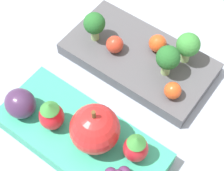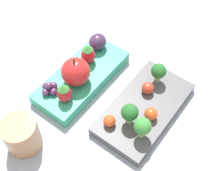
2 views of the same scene
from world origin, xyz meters
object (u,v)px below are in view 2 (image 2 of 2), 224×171
(plum, at_px, (98,42))
(grape_cluster, at_px, (49,88))
(bento_box_savoury, at_px, (144,109))
(strawberry_0, at_px, (64,93))
(cherry_tomato_0, at_px, (150,115))
(broccoli_floret_1, at_px, (130,113))
(strawberry_1, at_px, (88,54))
(cherry_tomato_1, at_px, (148,88))
(broccoli_floret_2, at_px, (142,127))
(drinking_cup, at_px, (22,135))
(apple, at_px, (76,72))
(bento_box_fruit, at_px, (82,77))
(cherry_tomato_2, at_px, (109,121))
(broccoli_floret_0, at_px, (159,72))

(plum, height_order, grape_cluster, plum)
(bento_box_savoury, distance_m, strawberry_0, 0.16)
(strawberry_0, bearing_deg, cherry_tomato_0, 116.34)
(broccoli_floret_1, bearing_deg, strawberry_1, -110.76)
(cherry_tomato_1, height_order, plum, plum)
(bento_box_savoury, relative_size, broccoli_floret_1, 4.39)
(plum, bearing_deg, broccoli_floret_2, 61.33)
(cherry_tomato_1, bearing_deg, broccoli_floret_2, 29.40)
(plum, bearing_deg, drinking_cup, 9.00)
(broccoli_floret_2, height_order, apple, apple)
(broccoli_floret_2, relative_size, grape_cluster, 1.35)
(broccoli_floret_1, height_order, broccoli_floret_2, same)
(bento_box_fruit, bearing_deg, bento_box_savoury, 98.82)
(plum, bearing_deg, cherry_tomato_2, 47.57)
(cherry_tomato_0, distance_m, strawberry_1, 0.18)
(broccoli_floret_1, height_order, strawberry_0, strawberry_0)
(apple, distance_m, drinking_cup, 0.16)
(drinking_cup, bearing_deg, strawberry_0, 178.82)
(broccoli_floret_1, bearing_deg, cherry_tomato_0, 140.42)
(bento_box_fruit, xyz_separation_m, strawberry_0, (0.07, 0.02, 0.03))
(broccoli_floret_1, distance_m, cherry_tomato_0, 0.04)
(bento_box_savoury, height_order, bento_box_fruit, bento_box_fruit)
(bento_box_fruit, xyz_separation_m, broccoli_floret_2, (0.03, 0.18, 0.04))
(cherry_tomato_2, bearing_deg, broccoli_floret_1, 138.04)
(apple, bearing_deg, strawberry_0, 16.87)
(cherry_tomato_1, height_order, drinking_cup, drinking_cup)
(cherry_tomato_0, distance_m, plum, 0.20)
(broccoli_floret_1, bearing_deg, strawberry_0, -70.86)
(cherry_tomato_2, distance_m, strawberry_1, 0.16)
(broccoli_floret_1, bearing_deg, bento_box_fruit, -99.50)
(broccoli_floret_2, height_order, strawberry_0, strawberry_0)
(cherry_tomato_0, bearing_deg, plum, -110.16)
(grape_cluster, bearing_deg, broccoli_floret_0, 137.77)
(broccoli_floret_2, distance_m, drinking_cup, 0.22)
(cherry_tomato_1, height_order, grape_cluster, grape_cluster)
(plum, distance_m, drinking_cup, 0.26)
(bento_box_fruit, xyz_separation_m, apple, (0.02, 0.01, 0.04))
(bento_box_fruit, height_order, plum, plum)
(strawberry_0, height_order, drinking_cup, strawberry_0)
(broccoli_floret_1, relative_size, strawberry_0, 1.10)
(bento_box_savoury, bearing_deg, bento_box_fruit, -81.18)
(bento_box_savoury, height_order, grape_cluster, grape_cluster)
(cherry_tomato_1, height_order, strawberry_0, strawberry_0)
(cherry_tomato_0, bearing_deg, strawberry_1, -98.73)
(bento_box_savoury, bearing_deg, strawberry_1, -94.37)
(broccoli_floret_1, height_order, cherry_tomato_2, broccoli_floret_1)
(cherry_tomato_0, bearing_deg, cherry_tomato_1, -139.71)
(broccoli_floret_0, height_order, cherry_tomato_1, broccoli_floret_0)
(bento_box_savoury, relative_size, plum, 5.37)
(cherry_tomato_1, bearing_deg, cherry_tomato_0, 40.29)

